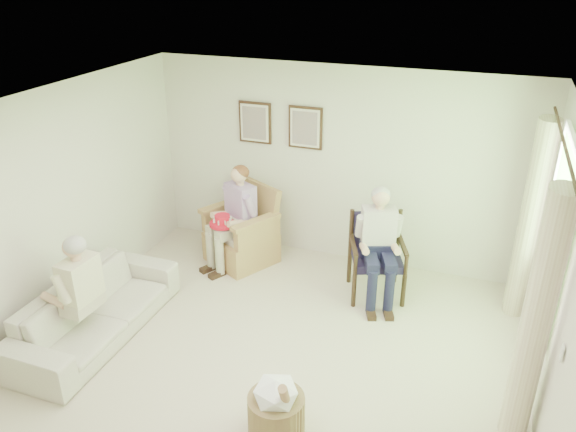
% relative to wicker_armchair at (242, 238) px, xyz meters
% --- Properties ---
extents(floor, '(5.50, 5.50, 0.00)m').
position_rel_wicker_armchair_xyz_m(floor, '(1.15, -2.18, -0.33)').
color(floor, beige).
rests_on(floor, ground).
extents(back_wall, '(5.00, 0.04, 2.60)m').
position_rel_wicker_armchair_xyz_m(back_wall, '(1.15, 0.57, 0.97)').
color(back_wall, silver).
rests_on(back_wall, ground).
extents(left_wall, '(0.04, 5.50, 2.60)m').
position_rel_wicker_armchair_xyz_m(left_wall, '(-1.35, -2.18, 0.97)').
color(left_wall, silver).
rests_on(left_wall, ground).
extents(right_wall, '(0.04, 5.50, 2.60)m').
position_rel_wicker_armchair_xyz_m(right_wall, '(3.65, -2.18, 0.97)').
color(right_wall, silver).
rests_on(right_wall, ground).
extents(ceiling, '(5.00, 5.50, 0.02)m').
position_rel_wicker_armchair_xyz_m(ceiling, '(1.15, -2.18, 2.27)').
color(ceiling, white).
rests_on(ceiling, back_wall).
extents(window, '(0.13, 2.50, 1.63)m').
position_rel_wicker_armchair_xyz_m(window, '(3.61, -0.98, 1.26)').
color(window, '#2D6B23').
rests_on(window, right_wall).
extents(curtain_left, '(0.34, 0.34, 2.30)m').
position_rel_wicker_armchair_xyz_m(curtain_left, '(3.48, -1.96, 0.82)').
color(curtain_left, beige).
rests_on(curtain_left, ground).
extents(curtain_right, '(0.34, 0.34, 2.30)m').
position_rel_wicker_armchair_xyz_m(curtain_right, '(3.48, -0.00, 0.82)').
color(curtain_right, beige).
rests_on(curtain_right, ground).
extents(framed_print_left, '(0.45, 0.05, 0.55)m').
position_rel_wicker_armchair_xyz_m(framed_print_left, '(-0.00, 0.53, 1.45)').
color(framed_print_left, '#382114').
rests_on(framed_print_left, back_wall).
extents(framed_print_right, '(0.45, 0.05, 0.55)m').
position_rel_wicker_armchair_xyz_m(framed_print_right, '(0.70, 0.53, 1.45)').
color(framed_print_right, '#382114').
rests_on(framed_print_right, back_wall).
extents(wicker_armchair, '(0.81, 0.80, 1.03)m').
position_rel_wicker_armchair_xyz_m(wicker_armchair, '(0.00, 0.00, 0.00)').
color(wicker_armchair, tan).
rests_on(wicker_armchair, ground).
extents(wood_armchair, '(0.64, 0.60, 0.98)m').
position_rel_wicker_armchair_xyz_m(wood_armchair, '(1.87, -0.14, 0.21)').
color(wood_armchair, black).
rests_on(wood_armchair, ground).
extents(sofa, '(2.10, 0.82, 0.61)m').
position_rel_wicker_armchair_xyz_m(sofa, '(-0.80, -2.07, -0.02)').
color(sofa, beige).
rests_on(sofa, ground).
extents(person_wicker, '(0.40, 0.63, 1.35)m').
position_rel_wicker_armchair_xyz_m(person_wicker, '(0.00, -0.14, 0.46)').
color(person_wicker, '#BCB697').
rests_on(person_wicker, ground).
extents(person_dark, '(0.40, 0.62, 1.37)m').
position_rel_wicker_armchair_xyz_m(person_dark, '(1.87, -0.30, 0.48)').
color(person_dark, '#191937').
rests_on(person_dark, ground).
extents(person_sofa, '(0.42, 0.62, 1.27)m').
position_rel_wicker_armchair_xyz_m(person_sofa, '(-0.80, -2.30, 0.40)').
color(person_sofa, beige).
rests_on(person_sofa, ground).
extents(red_hat, '(0.33, 0.33, 0.14)m').
position_rel_wicker_armchair_xyz_m(red_hat, '(-0.12, -0.31, 0.36)').
color(red_hat, red).
rests_on(red_hat, person_wicker).
extents(hatbox, '(0.59, 0.59, 0.73)m').
position_rel_wicker_armchair_xyz_m(hatbox, '(1.54, -2.70, -0.04)').
color(hatbox, tan).
rests_on(hatbox, ground).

